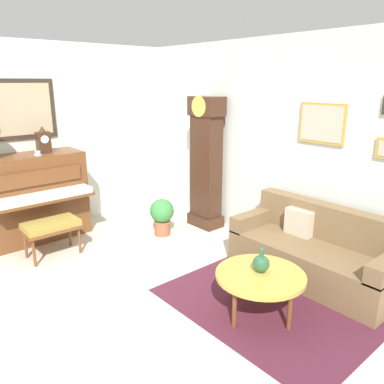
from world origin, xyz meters
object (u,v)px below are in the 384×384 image
at_px(coffee_table, 260,276).
at_px(piano, 33,197).
at_px(couch, 314,252).
at_px(mantel_clock, 43,141).
at_px(teacup, 38,153).
at_px(green_jug, 261,263).
at_px(piano_bench, 51,227).
at_px(potted_plant, 162,214).
at_px(grandfather_clock, 206,167).

bearing_deg(coffee_table, piano, -163.25).
relative_size(piano, couch, 0.76).
xyz_separation_m(mantel_clock, teacup, (0.11, -0.13, -0.15)).
relative_size(mantel_clock, green_jug, 1.58).
height_order(piano_bench, green_jug, green_jug).
height_order(couch, green_jug, couch).
relative_size(couch, potted_plant, 3.39).
bearing_deg(potted_plant, piano, -126.45).
height_order(piano, teacup, teacup).
bearing_deg(mantel_clock, green_jug, 13.81).
height_order(piano, couch, piano).
bearing_deg(coffee_table, grandfather_clock, 149.90).
bearing_deg(mantel_clock, couch, 29.25).
height_order(grandfather_clock, coffee_table, grandfather_clock).
height_order(mantel_clock, teacup, mantel_clock).
bearing_deg(coffee_table, couch, 93.10).
bearing_deg(couch, coffee_table, -86.90).
relative_size(piano, potted_plant, 2.57).
distance_m(mantel_clock, teacup, 0.23).
height_order(piano_bench, couch, couch).
relative_size(teacup, green_jug, 0.48).
height_order(piano, grandfather_clock, grandfather_clock).
distance_m(piano, coffee_table, 3.50).
distance_m(piano, mantel_clock, 0.82).
bearing_deg(coffee_table, teacup, -164.25).
relative_size(piano, coffee_table, 1.64).
xyz_separation_m(piano, coffee_table, (3.35, 1.01, -0.23)).
bearing_deg(teacup, piano, -139.59).
distance_m(piano, potted_plant, 1.86).
distance_m(grandfather_clock, potted_plant, 1.01).
height_order(piano, potted_plant, piano).
height_order(piano_bench, coffee_table, piano_bench).
relative_size(couch, green_jug, 7.92).
bearing_deg(coffee_table, potted_plant, 168.27).
bearing_deg(grandfather_clock, potted_plant, -100.14).
bearing_deg(mantel_clock, coffee_table, 13.13).
distance_m(teacup, potted_plant, 1.94).
bearing_deg(piano_bench, teacup, 166.96).
bearing_deg(mantel_clock, piano_bench, -20.81).
height_order(piano_bench, teacup, teacup).
distance_m(coffee_table, potted_plant, 2.31).
relative_size(piano, grandfather_clock, 0.71).
bearing_deg(piano, piano_bench, -3.68).
bearing_deg(coffee_table, piano_bench, -158.12).
distance_m(grandfather_clock, green_jug, 2.45).
relative_size(piano, piano_bench, 2.06).
relative_size(grandfather_clock, green_jug, 8.46).
distance_m(grandfather_clock, couch, 2.17).
bearing_deg(couch, potted_plant, -164.93).
bearing_deg(grandfather_clock, teacup, -117.50).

